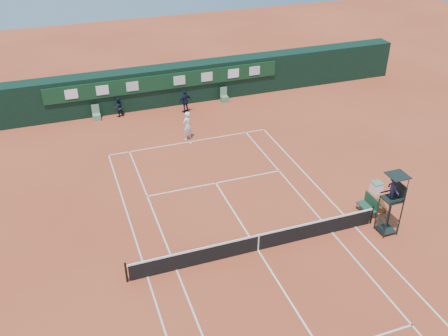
{
  "coord_description": "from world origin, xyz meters",
  "views": [
    {
      "loc": [
        -7.86,
        -17.09,
        16.07
      ],
      "look_at": [
        0.38,
        6.0,
        1.2
      ],
      "focal_mm": 40.0,
      "sensor_mm": 36.0,
      "label": 1
    }
  ],
  "objects_px": {
    "player_bench": "(369,204)",
    "cooler": "(376,187)",
    "tennis_net": "(258,242)",
    "umpire_chair": "(393,192)",
    "player": "(187,126)"
  },
  "relations": [
    {
      "from": "tennis_net",
      "to": "player",
      "type": "height_order",
      "value": "player"
    },
    {
      "from": "tennis_net",
      "to": "cooler",
      "type": "height_order",
      "value": "tennis_net"
    },
    {
      "from": "umpire_chair",
      "to": "cooler",
      "type": "xyz_separation_m",
      "value": [
        1.67,
        3.28,
        -2.13
      ]
    },
    {
      "from": "umpire_chair",
      "to": "player",
      "type": "distance_m",
      "value": 14.89
    },
    {
      "from": "cooler",
      "to": "player",
      "type": "bearing_deg",
      "value": 130.21
    },
    {
      "from": "umpire_chair",
      "to": "player",
      "type": "height_order",
      "value": "umpire_chair"
    },
    {
      "from": "umpire_chair",
      "to": "player",
      "type": "bearing_deg",
      "value": 116.95
    },
    {
      "from": "player_bench",
      "to": "umpire_chair",
      "type": "bearing_deg",
      "value": -91.31
    },
    {
      "from": "player_bench",
      "to": "cooler",
      "type": "height_order",
      "value": "player_bench"
    },
    {
      "from": "cooler",
      "to": "player",
      "type": "xyz_separation_m",
      "value": [
        -8.39,
        9.93,
        0.69
      ]
    },
    {
      "from": "tennis_net",
      "to": "player_bench",
      "type": "height_order",
      "value": "same"
    },
    {
      "from": "cooler",
      "to": "player",
      "type": "distance_m",
      "value": 13.02
    },
    {
      "from": "tennis_net",
      "to": "umpire_chair",
      "type": "xyz_separation_m",
      "value": [
        6.71,
        -0.86,
        1.95
      ]
    },
    {
      "from": "player_bench",
      "to": "player",
      "type": "height_order",
      "value": "player"
    },
    {
      "from": "tennis_net",
      "to": "umpire_chair",
      "type": "distance_m",
      "value": 7.04
    }
  ]
}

